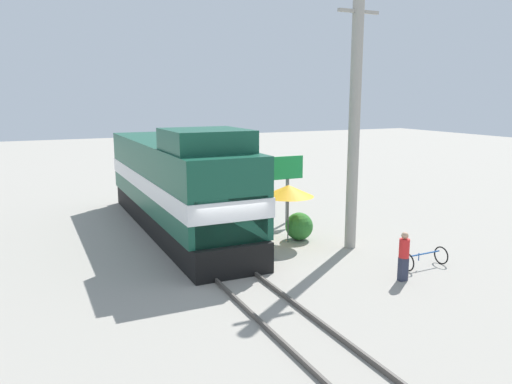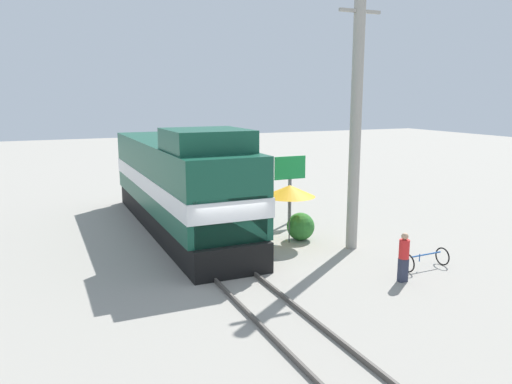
# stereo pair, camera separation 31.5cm
# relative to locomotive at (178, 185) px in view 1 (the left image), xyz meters

# --- Properties ---
(ground_plane) EXTENTS (120.00, 120.00, 0.00)m
(ground_plane) POSITION_rel_locomotive_xyz_m (0.00, -5.62, -2.15)
(ground_plane) COLOR gray
(rail_near) EXTENTS (0.08, 31.66, 0.15)m
(rail_near) POSITION_rel_locomotive_xyz_m (-0.72, -5.62, -2.07)
(rail_near) COLOR #4C4742
(rail_near) RESTS_ON ground_plane
(rail_far) EXTENTS (0.08, 31.66, 0.15)m
(rail_far) POSITION_rel_locomotive_xyz_m (0.72, -5.62, -2.07)
(rail_far) COLOR #4C4742
(rail_far) RESTS_ON ground_plane
(locomotive) EXTENTS (3.13, 14.12, 4.85)m
(locomotive) POSITION_rel_locomotive_xyz_m (0.00, 0.00, 0.00)
(locomotive) COLOR black
(locomotive) RESTS_ON ground_plane
(utility_pole) EXTENTS (1.80, 0.44, 10.39)m
(utility_pole) POSITION_rel_locomotive_xyz_m (5.61, -5.28, 3.10)
(utility_pole) COLOR #9E998E
(utility_pole) RESTS_ON ground_plane
(vendor_umbrella) EXTENTS (2.11, 2.11, 2.45)m
(vendor_umbrella) POSITION_rel_locomotive_xyz_m (3.65, -3.61, 0.06)
(vendor_umbrella) COLOR #4C4C4C
(vendor_umbrella) RESTS_ON ground_plane
(billboard_sign) EXTENTS (1.62, 0.12, 3.24)m
(billboard_sign) POSITION_rel_locomotive_xyz_m (5.20, -0.69, 0.26)
(billboard_sign) COLOR #595959
(billboard_sign) RESTS_ON ground_plane
(shrub_cluster) EXTENTS (1.18, 1.18, 1.18)m
(shrub_cluster) POSITION_rel_locomotive_xyz_m (4.26, -3.48, -1.55)
(shrub_cluster) COLOR #2D722D
(shrub_cluster) RESTS_ON ground_plane
(person_bystander) EXTENTS (0.34, 0.34, 1.67)m
(person_bystander) POSITION_rel_locomotive_xyz_m (4.98, -9.12, -1.25)
(person_bystander) COLOR #2D3347
(person_bystander) RESTS_ON ground_plane
(bicycle) EXTENTS (1.72, 0.73, 0.66)m
(bicycle) POSITION_rel_locomotive_xyz_m (6.56, -8.45, -1.81)
(bicycle) COLOR black
(bicycle) RESTS_ON ground_plane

